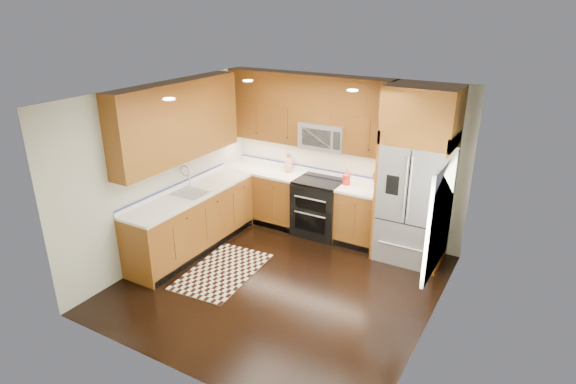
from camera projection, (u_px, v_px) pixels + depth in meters
The scene contains 16 objects.
ground at pixel (281, 283), 6.66m from camera, with size 4.00×4.00×0.00m, color black.
wall_back at pixel (343, 156), 7.79m from camera, with size 4.00×0.02×2.60m, color #B7BDAA.
wall_left at pixel (164, 171), 7.11m from camera, with size 0.02×4.00×2.60m, color #B7BDAA.
wall_right at pixel (437, 231), 5.25m from camera, with size 0.02×4.00×2.60m, color #B7BDAA.
window at pixel (440, 216), 5.39m from camera, with size 0.04×1.10×1.30m.
base_cabinets at pixel (244, 213), 7.79m from camera, with size 2.85×3.00×0.90m.
countertop at pixel (254, 185), 7.64m from camera, with size 2.86×3.01×0.04m.
upper_cabinets at pixel (251, 115), 7.32m from camera, with size 2.85×3.00×1.15m.
range at pixel (319, 207), 7.94m from camera, with size 0.76×0.67×0.95m.
microwave at pixel (324, 136), 7.61m from camera, with size 0.76×0.40×0.42m.
refrigerator at pixel (416, 176), 6.89m from camera, with size 0.98×0.75×2.60m.
sink_faucet at pixel (190, 189), 7.28m from camera, with size 0.54×0.44×0.37m.
rug at pixel (223, 271), 6.95m from camera, with size 0.88×1.47×0.01m, color black.
knife_block at pixel (289, 164), 8.17m from camera, with size 0.15×0.18×0.31m.
utensil_crock at pixel (346, 177), 7.57m from camera, with size 0.15×0.15×0.34m.
cutting_board at pixel (382, 185), 7.54m from camera, with size 0.31×0.31×0.02m, color brown.
Camera 1 is at (2.95, -4.91, 3.63)m, focal length 30.00 mm.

